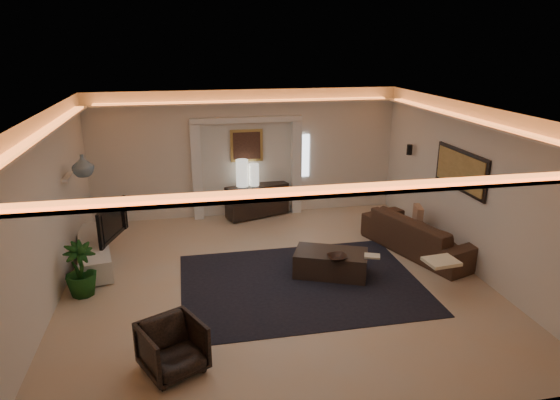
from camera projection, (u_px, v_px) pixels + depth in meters
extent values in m
plane|color=#B2A28D|center=(275.00, 280.00, 8.46)|extent=(7.00, 7.00, 0.00)
plane|color=white|center=(275.00, 111.00, 7.56)|extent=(7.00, 7.00, 0.00)
plane|color=beige|center=(247.00, 154.00, 11.27)|extent=(7.00, 0.00, 7.00)
plane|color=beige|center=(343.00, 310.00, 4.75)|extent=(7.00, 0.00, 7.00)
plane|color=beige|center=(46.00, 215.00, 7.35)|extent=(0.00, 7.00, 7.00)
plane|color=beige|center=(470.00, 188.00, 8.66)|extent=(0.00, 7.00, 7.00)
cube|color=silver|center=(275.00, 129.00, 7.65)|extent=(7.00, 7.00, 0.04)
cube|color=white|center=(304.00, 156.00, 11.54)|extent=(0.25, 0.03, 1.00)
cube|color=black|center=(301.00, 283.00, 8.35)|extent=(4.00, 3.00, 0.01)
cube|color=silver|center=(197.00, 172.00, 11.07)|extent=(0.22, 0.20, 2.20)
cube|color=silver|center=(296.00, 167.00, 11.50)|extent=(0.22, 0.20, 2.20)
cube|color=silver|center=(246.00, 120.00, 10.93)|extent=(2.52, 0.20, 0.12)
cube|color=tan|center=(247.00, 146.00, 11.18)|extent=(0.74, 0.04, 0.74)
cube|color=#4C2D1E|center=(247.00, 146.00, 11.16)|extent=(0.62, 0.02, 0.62)
cube|color=black|center=(461.00, 170.00, 8.86)|extent=(0.04, 1.64, 0.74)
cube|color=tan|center=(460.00, 170.00, 8.86)|extent=(0.02, 1.50, 0.62)
cylinder|color=black|center=(410.00, 150.00, 10.62)|extent=(0.12, 0.12, 0.22)
cube|color=silver|center=(68.00, 177.00, 8.61)|extent=(0.10, 0.55, 0.04)
cube|color=#2E1F1B|center=(257.00, 200.00, 11.40)|extent=(1.51, 0.90, 0.72)
cylinder|color=silver|center=(242.00, 172.00, 11.12)|extent=(0.33, 0.33, 0.61)
cylinder|color=silver|center=(254.00, 171.00, 11.17)|extent=(0.29, 0.29, 0.51)
cube|color=beige|center=(94.00, 251.00, 9.07)|extent=(0.90, 2.17, 0.40)
imported|color=black|center=(107.00, 220.00, 9.05)|extent=(1.14, 0.48, 0.66)
cylinder|color=black|center=(100.00, 211.00, 9.92)|extent=(0.14, 0.14, 0.37)
imported|color=slate|center=(83.00, 166.00, 8.52)|extent=(0.38, 0.38, 0.38)
imported|color=#11380F|center=(80.00, 270.00, 7.85)|extent=(0.70, 0.70, 0.89)
imported|color=black|center=(421.00, 234.00, 9.51)|extent=(2.63, 1.69, 0.72)
cube|color=#FBEECF|center=(441.00, 261.00, 7.90)|extent=(0.55, 0.47, 0.06)
cube|color=#9A7356|center=(418.00, 216.00, 9.93)|extent=(0.23, 0.43, 0.42)
cube|color=black|center=(331.00, 264.00, 8.60)|extent=(1.41, 1.11, 0.46)
imported|color=black|center=(337.00, 259.00, 8.21)|extent=(0.36, 0.36, 0.08)
cube|color=beige|center=(372.00, 257.00, 8.34)|extent=(0.31, 0.27, 0.03)
imported|color=#372E28|center=(173.00, 348.00, 6.06)|extent=(0.95, 0.96, 0.66)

